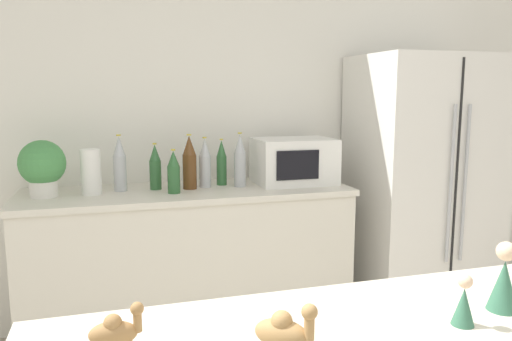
{
  "coord_description": "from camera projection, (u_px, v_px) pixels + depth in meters",
  "views": [
    {
      "loc": [
        -0.69,
        -0.48,
        1.49
      ],
      "look_at": [
        -0.13,
        1.42,
        1.18
      ],
      "focal_mm": 35.0,
      "sensor_mm": 36.0,
      "label": 1
    }
  ],
  "objects": [
    {
      "name": "potted_plant",
      "position": [
        42.0,
        166.0,
        2.69
      ],
      "size": [
        0.25,
        0.25,
        0.31
      ],
      "color": "silver",
      "rests_on": "back_counter"
    },
    {
      "name": "back_bottle_1",
      "position": [
        174.0,
        172.0,
        2.8
      ],
      "size": [
        0.07,
        0.07,
        0.25
      ],
      "color": "#2D6033",
      "rests_on": "back_counter"
    },
    {
      "name": "wall_back",
      "position": [
        220.0,
        125.0,
        3.27
      ],
      "size": [
        8.0,
        0.06,
        2.55
      ],
      "color": "white",
      "rests_on": "ground_plane"
    },
    {
      "name": "back_bottle_3",
      "position": [
        190.0,
        163.0,
        2.92
      ],
      "size": [
        0.08,
        0.08,
        0.32
      ],
      "color": "brown",
      "rests_on": "back_counter"
    },
    {
      "name": "back_bottle_5",
      "position": [
        205.0,
        163.0,
        2.98
      ],
      "size": [
        0.07,
        0.07,
        0.3
      ],
      "color": "#B2B7BC",
      "rests_on": "back_counter"
    },
    {
      "name": "back_counter",
      "position": [
        190.0,
        264.0,
        3.01
      ],
      "size": [
        1.91,
        0.63,
        0.93
      ],
      "color": "silver",
      "rests_on": "ground_plane"
    },
    {
      "name": "back_bottle_4",
      "position": [
        222.0,
        163.0,
        3.05
      ],
      "size": [
        0.06,
        0.06,
        0.28
      ],
      "color": "#2D6033",
      "rests_on": "back_counter"
    },
    {
      "name": "back_bottle_0",
      "position": [
        155.0,
        167.0,
        2.91
      ],
      "size": [
        0.07,
        0.07,
        0.27
      ],
      "color": "#2D6033",
      "rests_on": "back_counter"
    },
    {
      "name": "paper_towel_roll",
      "position": [
        91.0,
        172.0,
        2.76
      ],
      "size": [
        0.11,
        0.11,
        0.25
      ],
      "color": "white",
      "rests_on": "back_counter"
    },
    {
      "name": "back_bottle_2",
      "position": [
        240.0,
        161.0,
        3.0
      ],
      "size": [
        0.07,
        0.07,
        0.33
      ],
      "color": "#B2B7BC",
      "rests_on": "back_counter"
    },
    {
      "name": "refrigerator",
      "position": [
        421.0,
        188.0,
        3.32
      ],
      "size": [
        0.86,
        0.71,
        1.72
      ],
      "color": "silver",
      "rests_on": "ground_plane"
    },
    {
      "name": "back_bottle_6",
      "position": [
        120.0,
        164.0,
        2.86
      ],
      "size": [
        0.07,
        0.07,
        0.33
      ],
      "color": "#B2B7BC",
      "rests_on": "back_counter"
    },
    {
      "name": "camel_figurine_second",
      "position": [
        284.0,
        332.0,
        0.92
      ],
      "size": [
        0.12,
        0.11,
        0.15
      ],
      "color": "#A87F4C",
      "rests_on": "bar_counter"
    },
    {
      "name": "microwave",
      "position": [
        294.0,
        161.0,
        3.12
      ],
      "size": [
        0.48,
        0.37,
        0.28
      ],
      "color": "white",
      "rests_on": "back_counter"
    },
    {
      "name": "camel_figurine",
      "position": [
        116.0,
        332.0,
        0.94
      ],
      "size": [
        0.11,
        0.05,
        0.13
      ],
      "color": "olive",
      "rests_on": "bar_counter"
    },
    {
      "name": "wise_man_figurine_purple",
      "position": [
        464.0,
        303.0,
        1.13
      ],
      "size": [
        0.05,
        0.05,
        0.12
      ],
      "color": "#33664C",
      "rests_on": "bar_counter"
    },
    {
      "name": "wise_man_figurine_crimson",
      "position": [
        504.0,
        281.0,
        1.21
      ],
      "size": [
        0.07,
        0.07,
        0.17
      ],
      "color": "#33664C",
      "rests_on": "bar_counter"
    }
  ]
}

